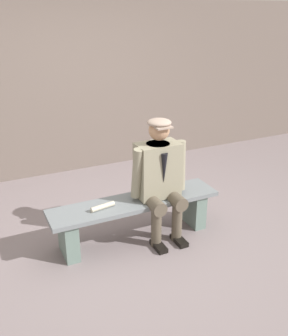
{
  "coord_description": "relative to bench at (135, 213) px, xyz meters",
  "views": [
    {
      "loc": [
        1.43,
        3.26,
        2.31
      ],
      "look_at": [
        -0.1,
        0.0,
        0.81
      ],
      "focal_mm": 40.84,
      "sensor_mm": 36.0,
      "label": 1
    }
  ],
  "objects": [
    {
      "name": "rolled_magazine",
      "position": [
        0.36,
        0.03,
        0.17
      ],
      "size": [
        0.26,
        0.1,
        0.05
      ],
      "primitive_type": "cylinder",
      "rotation": [
        0.0,
        1.57,
        0.19
      ],
      "color": "beige",
      "rests_on": "bench"
    },
    {
      "name": "seated_man",
      "position": [
        -0.26,
        0.05,
        0.4
      ],
      "size": [
        0.62,
        0.54,
        1.31
      ],
      "color": "gray",
      "rests_on": "ground"
    },
    {
      "name": "ground_plane",
      "position": [
        0.0,
        0.0,
        -0.31
      ],
      "size": [
        30.0,
        30.0,
        0.0
      ],
      "primitive_type": "plane",
      "color": "gray"
    },
    {
      "name": "bench",
      "position": [
        0.0,
        0.0,
        0.0
      ],
      "size": [
        1.83,
        0.41,
        0.46
      ],
      "color": "slate",
      "rests_on": "ground"
    },
    {
      "name": "stadium_wall",
      "position": [
        0.0,
        -2.26,
        0.91
      ],
      "size": [
        12.0,
        0.24,
        2.44
      ],
      "primitive_type": "cube",
      "color": "#71625A",
      "rests_on": "ground"
    }
  ]
}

